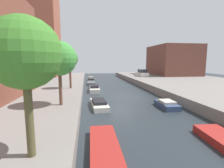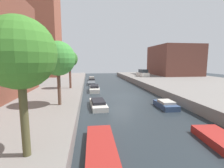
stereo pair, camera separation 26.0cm
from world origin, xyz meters
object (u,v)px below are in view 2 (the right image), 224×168
at_px(moored_boat_left_4, 92,83).
at_px(moored_boat_left_3, 94,89).
at_px(apartment_tower_far, 37,30).
at_px(moored_boat_left_5, 92,79).
at_px(street_tree_2, 70,59).
at_px(moored_boat_right_2, 166,105).
at_px(parked_car, 143,73).
at_px(street_tree_1, 58,59).
at_px(moored_boat_left_2, 98,104).
at_px(street_tree_0, 20,54).
at_px(low_block_right, 174,60).
at_px(moored_boat_left_1, 101,147).
at_px(moored_boat_right_1, 219,139).

bearing_deg(moored_boat_left_4, moored_boat_left_3, -87.85).
distance_m(apartment_tower_far, moored_boat_left_3, 24.36).
bearing_deg(apartment_tower_far, moored_boat_left_5, -13.29).
bearing_deg(moored_boat_left_3, street_tree_2, -139.84).
bearing_deg(moored_boat_right_2, moored_boat_left_4, 111.05).
bearing_deg(parked_car, moored_boat_right_2, -103.20).
bearing_deg(parked_car, moored_boat_left_4, -157.61).
bearing_deg(street_tree_2, apartment_tower_far, 115.25).
xyz_separation_m(apartment_tower_far, moored_boat_left_4, (12.44, -9.62, -11.65)).
distance_m(street_tree_1, moored_boat_left_2, 6.04).
xyz_separation_m(parked_car, moored_boat_right_2, (-5.37, -22.89, -1.38)).
relative_size(street_tree_2, moored_boat_right_2, 1.61).
bearing_deg(moored_boat_right_2, street_tree_0, -138.91).
distance_m(apartment_tower_far, street_tree_1, 30.97).
distance_m(apartment_tower_far, moored_boat_left_5, 17.35).
xyz_separation_m(low_block_right, parked_car, (-9.33, -3.04, -3.08)).
bearing_deg(parked_car, street_tree_1, -122.34).
bearing_deg(moored_boat_left_1, moored_boat_right_1, -0.77).
relative_size(street_tree_1, moored_boat_right_1, 1.64).
relative_size(moored_boat_left_1, moored_boat_left_2, 1.04).
height_order(street_tree_1, moored_boat_right_1, street_tree_1).
height_order(apartment_tower_far, street_tree_0, apartment_tower_far).
distance_m(low_block_right, moored_boat_left_4, 23.47).
bearing_deg(street_tree_1, moored_boat_left_3, 73.89).
bearing_deg(moored_boat_left_1, street_tree_0, -150.75).
bearing_deg(low_block_right, street_tree_2, -142.98).
relative_size(apartment_tower_far, moored_boat_left_5, 6.38).
distance_m(street_tree_2, moored_boat_right_2, 13.12).
bearing_deg(moored_boat_left_4, moored_boat_left_5, 88.46).
bearing_deg(moored_boat_right_1, moored_boat_left_1, 179.23).
relative_size(apartment_tower_far, low_block_right, 1.79).
relative_size(moored_boat_right_1, moored_boat_right_2, 1.03).
height_order(moored_boat_left_2, moored_boat_left_3, moored_boat_left_3).
xyz_separation_m(moored_boat_left_4, moored_boat_right_2, (6.87, -17.85, 0.06)).
relative_size(low_block_right, street_tree_2, 2.48).
bearing_deg(moored_boat_left_4, street_tree_2, -105.95).
relative_size(moored_boat_left_2, moored_boat_left_5, 1.27).
xyz_separation_m(street_tree_2, moored_boat_left_2, (3.28, -6.10, -4.49)).
distance_m(street_tree_0, moored_boat_left_1, 5.66).
bearing_deg(street_tree_2, moored_boat_left_4, 74.05).
distance_m(parked_car, moored_boat_left_5, 12.24).
bearing_deg(street_tree_0, low_block_right, 54.59).
xyz_separation_m(apartment_tower_far, moored_boat_left_1, (12.38, -34.42, -11.68)).
bearing_deg(moored_boat_right_2, street_tree_1, -173.39).
height_order(street_tree_2, moored_boat_left_3, street_tree_2).
bearing_deg(moored_boat_right_1, street_tree_2, 123.45).
xyz_separation_m(apartment_tower_far, street_tree_1, (9.46, -28.61, -7.16)).
height_order(apartment_tower_far, parked_car, apartment_tower_far).
bearing_deg(low_block_right, street_tree_0, -125.41).
bearing_deg(street_tree_1, moored_boat_right_1, -31.71).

